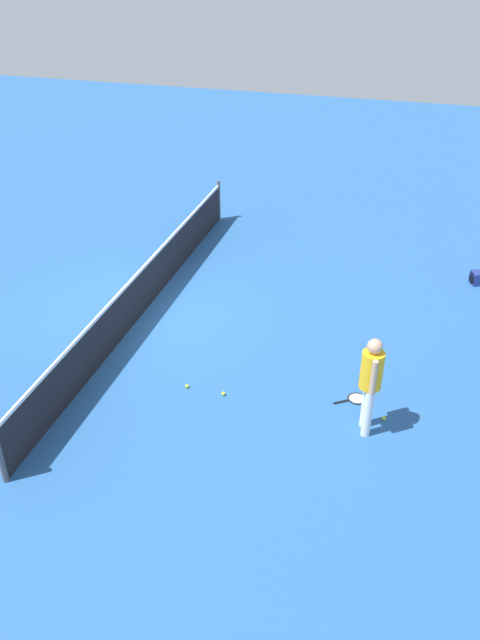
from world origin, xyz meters
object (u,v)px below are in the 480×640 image
tennis_racket_near_player (355,399)px  tennis_ball_near_player (384,418)px  player_near_side (371,378)px  tennis_ball_midcourt (223,394)px  tennis_ball_by_net (187,386)px

tennis_racket_near_player → tennis_ball_near_player: (-0.40, -0.51, 0.02)m
player_near_side → tennis_ball_midcourt: size_ratio=25.76×
player_near_side → tennis_ball_near_player: (0.33, -0.28, -0.98)m
tennis_ball_by_net → tennis_ball_midcourt: bearing=-91.9°
tennis_ball_by_net → tennis_ball_midcourt: same height
player_near_side → tennis_ball_near_player: bearing=-40.2°
tennis_racket_near_player → tennis_ball_midcourt: size_ratio=8.78×
tennis_ball_midcourt → tennis_ball_by_net: bearing=88.1°
player_near_side → tennis_ball_by_net: player_near_side is taller
tennis_ball_near_player → tennis_ball_midcourt: same height
tennis_ball_near_player → tennis_ball_by_net: bearing=91.5°
tennis_racket_near_player → tennis_ball_near_player: size_ratio=8.78×
tennis_ball_by_net → tennis_racket_near_player: bearing=-80.2°
player_near_side → tennis_racket_near_player: player_near_side is taller
tennis_racket_near_player → tennis_ball_by_net: bearing=99.8°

